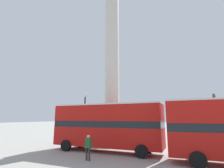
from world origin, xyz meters
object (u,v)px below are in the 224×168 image
equestrian_statue (217,127)px  pedestrian_near_lamp (88,146)px  street_lamp (85,113)px  monument_column (112,76)px  bus_b (107,125)px

equestrian_statue → pedestrian_near_lamp: 16.87m
equestrian_statue → street_lamp: equestrian_statue is taller
street_lamp → pedestrian_near_lamp: bearing=-53.7°
equestrian_statue → street_lamp: (-13.68, -8.26, 1.70)m
monument_column → street_lamp: 6.06m
monument_column → bus_b: 8.28m
pedestrian_near_lamp → monument_column: bearing=111.7°
street_lamp → pedestrian_near_lamp: street_lamp is taller
bus_b → street_lamp: (-3.87, 2.18, 1.21)m
monument_column → pedestrian_near_lamp: (2.20, -8.82, -7.32)m
pedestrian_near_lamp → bus_b: bearing=102.0°
bus_b → pedestrian_near_lamp: bearing=-86.8°
bus_b → equestrian_statue: bearing=45.6°
pedestrian_near_lamp → street_lamp: bearing=134.0°
monument_column → pedestrian_near_lamp: size_ratio=14.05×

